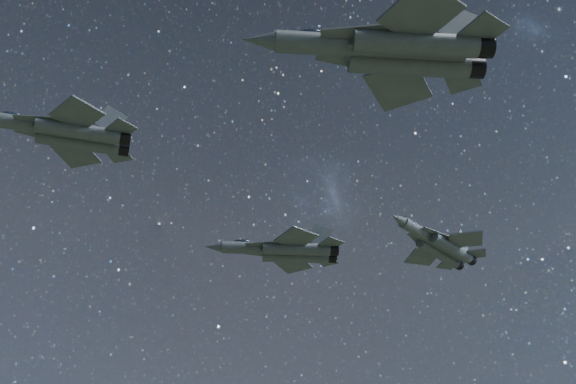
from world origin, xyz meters
name	(u,v)px	position (x,y,z in m)	size (l,w,h in m)	color
jet_lead	(65,132)	(-22.45, 6.39, 145.61)	(16.15, 11.15, 4.05)	#394247
jet_left	(285,250)	(5.63, 17.38, 144.97)	(16.67, 11.02, 4.26)	#394247
jet_right	(392,50)	(-3.42, -19.52, 140.99)	(18.34, 12.17, 4.67)	#394247
jet_slot	(439,245)	(20.27, 6.72, 143.92)	(15.25, 10.17, 3.87)	#394247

